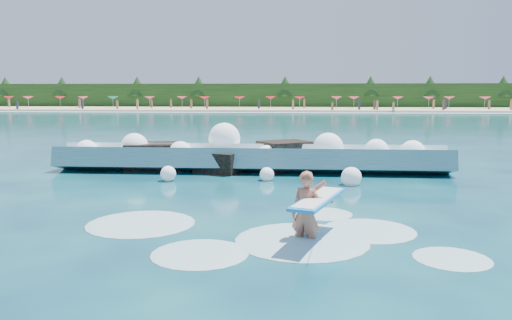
% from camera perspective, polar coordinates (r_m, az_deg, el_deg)
% --- Properties ---
extents(ground, '(200.00, 200.00, 0.00)m').
position_cam_1_polar(ground, '(14.18, -6.74, -5.84)').
color(ground, '#082842').
rests_on(ground, ground).
extents(beach, '(140.00, 20.00, 0.40)m').
position_cam_1_polar(beach, '(91.60, 2.92, 5.81)').
color(beach, tan).
rests_on(beach, ground).
extents(wet_band, '(140.00, 5.00, 0.08)m').
position_cam_1_polar(wet_band, '(80.62, 2.68, 5.43)').
color(wet_band, silver).
rests_on(wet_band, ground).
extents(treeline, '(140.00, 4.00, 5.00)m').
position_cam_1_polar(treeline, '(101.55, 3.11, 7.30)').
color(treeline, black).
rests_on(treeline, ground).
extents(breaking_wave, '(16.37, 2.62, 1.41)m').
position_cam_1_polar(breaking_wave, '(21.26, -0.57, 0.12)').
color(breaking_wave, teal).
rests_on(breaking_wave, ground).
extents(rock_cluster, '(8.36, 3.43, 1.42)m').
position_cam_1_polar(rock_cluster, '(21.65, -4.85, 0.12)').
color(rock_cluster, black).
rests_on(rock_cluster, ground).
extents(surfer_with_board, '(1.41, 3.04, 1.91)m').
position_cam_1_polar(surfer_with_board, '(11.28, 6.06, -5.71)').
color(surfer_with_board, '#A0604A').
rests_on(surfer_with_board, ground).
extents(wave_spray, '(14.87, 4.76, 2.08)m').
position_cam_1_polar(wave_spray, '(21.11, -0.43, 1.28)').
color(wave_spray, white).
rests_on(wave_spray, ground).
extents(surf_foam, '(9.24, 5.46, 0.15)m').
position_cam_1_polar(surf_foam, '(11.84, 0.71, -8.53)').
color(surf_foam, silver).
rests_on(surf_foam, ground).
extents(beach_umbrellas, '(109.63, 6.30, 0.50)m').
position_cam_1_polar(beach_umbrellas, '(93.26, 3.01, 7.11)').
color(beach_umbrellas, red).
rests_on(beach_umbrellas, ground).
extents(beachgoers, '(95.41, 10.94, 1.91)m').
position_cam_1_polar(beachgoers, '(88.28, 0.98, 6.33)').
color(beachgoers, '#3F332D').
rests_on(beachgoers, ground).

